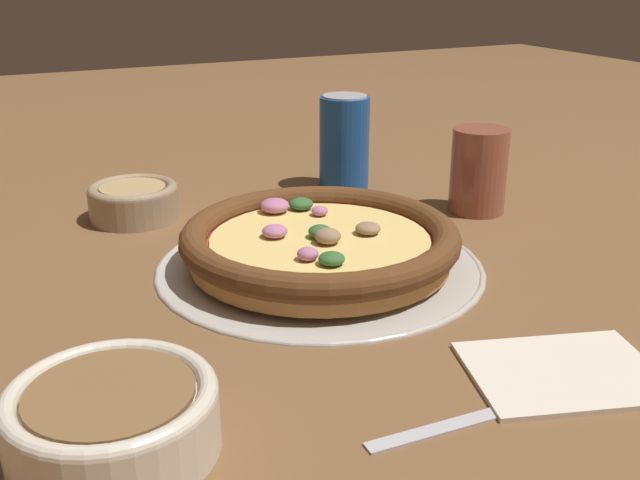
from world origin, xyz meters
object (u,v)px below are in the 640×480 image
at_px(pizza_tray, 320,264).
at_px(beverage_can, 344,142).
at_px(bowl_near, 134,200).
at_px(drinking_cup, 479,171).
at_px(bowl_far, 112,415).
at_px(pizza, 320,241).
at_px(napkin, 564,370).
at_px(fork, 494,412).

xyz_separation_m(pizza_tray, beverage_can, (0.15, 0.24, 0.06)).
bearing_deg(bowl_near, drinking_cup, -21.80).
bearing_deg(bowl_far, pizza_tray, 40.60).
bearing_deg(pizza_tray, pizza, 95.58).
height_order(drinking_cup, beverage_can, beverage_can).
relative_size(pizza, bowl_far, 2.07).
bearing_deg(napkin, bowl_near, 113.03).
bearing_deg(fork, bowl_near, 105.92).
bearing_deg(drinking_cup, bowl_near, 158.20).
bearing_deg(fork, pizza, 90.90).
distance_m(pizza, drinking_cup, 0.26).
bearing_deg(pizza, pizza_tray, -84.42).
bearing_deg(beverage_can, pizza_tray, -122.25).
bearing_deg(beverage_can, drinking_cup, -58.06).
relative_size(bowl_near, napkin, 0.63).
bearing_deg(fork, beverage_can, 75.29).
height_order(pizza, napkin, pizza).
relative_size(napkin, beverage_can, 1.34).
bearing_deg(bowl_far, napkin, -9.51).
bearing_deg(drinking_cup, pizza, -162.87).
distance_m(pizza_tray, drinking_cup, 0.26).
height_order(bowl_far, drinking_cup, drinking_cup).
bearing_deg(bowl_near, beverage_can, 1.31).
bearing_deg(pizza_tray, napkin, -73.92).
xyz_separation_m(drinking_cup, napkin, (-0.17, -0.34, -0.05)).
relative_size(napkin, fork, 0.96).
distance_m(bowl_far, beverage_can, 0.60).
xyz_separation_m(bowl_far, napkin, (0.32, -0.05, -0.02)).
xyz_separation_m(bowl_far, fork, (0.24, -0.07, -0.02)).
distance_m(drinking_cup, napkin, 0.39).
bearing_deg(drinking_cup, pizza_tray, -162.77).
bearing_deg(fork, pizza_tray, 90.89).
bearing_deg(napkin, drinking_cup, 63.09).
relative_size(bowl_far, beverage_can, 1.08).
bearing_deg(pizza, beverage_can, 57.70).
xyz_separation_m(bowl_near, bowl_far, (-0.11, -0.44, 0.00)).
bearing_deg(pizza, fork, -90.85).
relative_size(pizza, napkin, 1.68).
distance_m(bowl_near, napkin, 0.54).
height_order(drinking_cup, fork, drinking_cup).
relative_size(bowl_near, drinking_cup, 1.03).
relative_size(bowl_near, beverage_can, 0.85).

